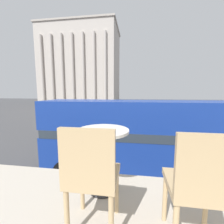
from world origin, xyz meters
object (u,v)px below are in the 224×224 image
object	(u,v)px
pedestrian_red	(174,119)
traffic_light_near	(111,120)
cafe_chair_1	(199,185)
cafe_dining_table	(103,146)
pedestrian_white	(106,123)
cafe_chair_0	(92,174)
pedestrian_yellow	(191,119)
plaza_building_left	(82,69)
traffic_light_mid	(175,111)
pedestrian_grey	(150,135)
car_maroon	(106,115)
double_decker_bus	(139,134)

from	to	relation	value
pedestrian_red	traffic_light_near	bearing A→B (deg)	-88.86
cafe_chair_1	traffic_light_near	distance (m)	12.57
cafe_dining_table	pedestrian_white	xyz separation A→B (m)	(-3.19, 16.58, -3.20)
cafe_chair_1	pedestrian_red	xyz separation A→B (m)	(5.22, 21.10, -3.16)
cafe_chair_0	pedestrian_yellow	world-z (taller)	cafe_chair_0
cafe_dining_table	traffic_light_near	distance (m)	11.86
cafe_chair_1	pedestrian_red	world-z (taller)	cafe_chair_1
cafe_dining_table	pedestrian_red	size ratio (longest dim) A/B	0.45
pedestrian_red	cafe_dining_table	bearing A→B (deg)	-64.47
cafe_chair_0	plaza_building_left	xyz separation A→B (m)	(-17.21, 48.47, 8.50)
traffic_light_mid	pedestrian_grey	distance (m)	8.72
cafe_dining_table	pedestrian_white	world-z (taller)	cafe_dining_table
pedestrian_yellow	pedestrian_red	bearing A→B (deg)	77.75
cafe_chair_1	car_maroon	xyz separation A→B (m)	(-5.33, 24.59, -3.39)
cafe_dining_table	pedestrian_white	bearing A→B (deg)	100.91
cafe_chair_0	plaza_building_left	distance (m)	52.13
cafe_chair_0	pedestrian_red	xyz separation A→B (m)	(6.00, 21.07, -3.16)
pedestrian_white	cafe_chair_1	bearing A→B (deg)	-98.25
double_decker_bus	cafe_dining_table	distance (m)	6.91
traffic_light_mid	pedestrian_red	xyz separation A→B (m)	(0.26, 1.23, -1.31)
cafe_chair_0	pedestrian_white	bearing A→B (deg)	100.39
traffic_light_near	cafe_chair_1	bearing A→B (deg)	-78.51
double_decker_bus	traffic_light_mid	world-z (taller)	double_decker_bus
pedestrian_grey	cafe_dining_table	bearing A→B (deg)	86.45
traffic_light_near	car_maroon	size ratio (longest dim) A/B	0.79
cafe_chair_1	pedestrian_red	bearing A→B (deg)	75.01
cafe_chair_0	cafe_chair_1	xyz separation A→B (m)	(0.78, -0.02, 0.00)
plaza_building_left	pedestrian_grey	size ratio (longest dim) A/B	15.75
traffic_light_mid	pedestrian_white	bearing A→B (deg)	-163.29
cafe_chair_0	car_maroon	bearing A→B (deg)	100.26
double_decker_bus	traffic_light_mid	size ratio (longest dim) A/B	3.17
cafe_chair_1	pedestrian_grey	bearing A→B (deg)	84.21
pedestrian_red	pedestrian_yellow	distance (m)	2.14
pedestrian_white	cafe_dining_table	bearing A→B (deg)	-100.46
traffic_light_near	traffic_light_mid	world-z (taller)	traffic_light_mid
traffic_light_mid	traffic_light_near	bearing A→B (deg)	-134.04
pedestrian_grey	cafe_chair_1	bearing A→B (deg)	90.61
car_maroon	cafe_chair_1	bearing A→B (deg)	38.77
pedestrian_grey	pedestrian_yellow	bearing A→B (deg)	-121.63
cafe_chair_1	pedestrian_yellow	distance (m)	22.05
traffic_light_near	cafe_dining_table	bearing A→B (deg)	-81.80
cafe_chair_0	pedestrian_white	size ratio (longest dim) A/B	0.57
cafe_chair_0	pedestrian_red	size ratio (longest dim) A/B	0.56
cafe_chair_0	traffic_light_near	world-z (taller)	cafe_chair_0
pedestrian_red	pedestrian_white	distance (m)	10.03
plaza_building_left	traffic_light_mid	distance (m)	38.12
traffic_light_near	pedestrian_white	size ratio (longest dim) A/B	2.07
plaza_building_left	pedestrian_yellow	distance (m)	39.41
pedestrian_white	traffic_light_mid	bearing A→B (deg)	-4.65
pedestrian_red	traffic_light_mid	bearing A→B (deg)	-60.11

